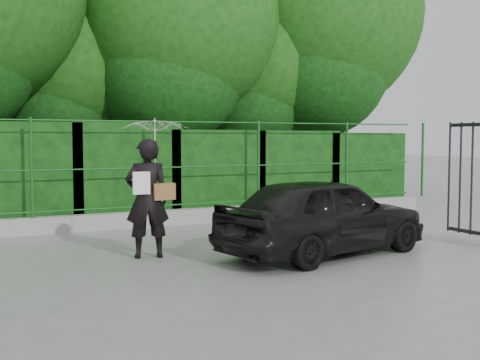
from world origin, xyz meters
name	(u,v)px	position (x,y,z in m)	size (l,w,h in m)	color
ground	(240,274)	(0.00, 0.00, 0.00)	(80.00, 80.00, 0.00)	gray
kerb	(136,220)	(0.00, 4.50, 0.15)	(14.00, 0.25, 0.30)	#9E9E99
fence	(146,165)	(0.22, 4.50, 1.20)	(14.13, 0.06, 1.80)	#16551C
hedge	(112,173)	(-0.20, 5.50, 1.01)	(14.20, 1.20, 2.28)	black
trees	(140,20)	(1.14, 7.74, 4.62)	(17.10, 6.15, 8.08)	black
woman	(153,165)	(-0.61, 1.60, 1.33)	(0.98, 0.99, 2.03)	black
car	(324,215)	(1.69, 0.59, 0.59)	(1.39, 3.46, 1.18)	black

